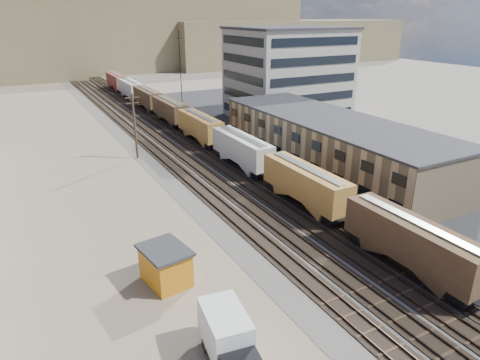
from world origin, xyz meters
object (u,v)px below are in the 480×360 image
box_truck (229,342)px  parked_car_blue (283,126)px  freight_train (184,117)px  utility_pole_north (135,125)px  maintenance_shed (166,265)px

box_truck → parked_car_blue: (35.78, 47.64, -0.91)m
freight_train → utility_pole_north: size_ratio=11.97×
utility_pole_north → maintenance_shed: 34.29m
utility_pole_north → freight_train: bearing=43.4°
utility_pole_north → parked_car_blue: utility_pole_north is taller
freight_train → utility_pole_north: (-12.30, -11.64, 2.50)m
maintenance_shed → utility_pole_north: bearing=78.2°
freight_train → parked_car_blue: 18.89m
freight_train → box_truck: 58.61m
box_truck → parked_car_blue: size_ratio=1.10×
maintenance_shed → parked_car_blue: (36.32, 37.12, -0.78)m
maintenance_shed → parked_car_blue: maintenance_shed is taller
freight_train → parked_car_blue: bearing=-24.8°
maintenance_shed → parked_car_blue: size_ratio=0.78×
freight_train → parked_car_blue: (17.05, -7.89, -1.94)m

